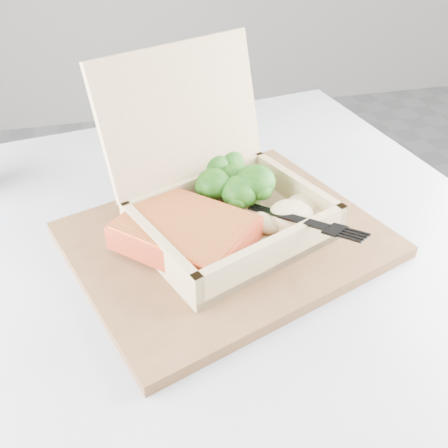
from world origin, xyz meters
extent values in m
cylinder|color=black|center=(-0.33, 0.04, 0.34)|extent=(0.08, 0.08, 0.69)
cube|color=#A9ACB3|center=(-0.33, 0.04, 0.70)|extent=(0.88, 0.88, 0.03)
cube|color=brown|center=(-0.29, 0.07, 0.72)|extent=(0.41, 0.36, 0.01)
cube|color=tan|center=(-0.28, 0.07, 0.74)|extent=(0.24, 0.22, 0.01)
cube|color=tan|center=(-0.37, 0.03, 0.75)|extent=(0.07, 0.15, 0.04)
cube|color=tan|center=(-0.20, 0.10, 0.75)|extent=(0.07, 0.15, 0.04)
cube|color=tan|center=(-0.26, 0.00, 0.75)|extent=(0.19, 0.09, 0.04)
cube|color=tan|center=(-0.31, 0.13, 0.75)|extent=(0.19, 0.09, 0.04)
cube|color=tan|center=(-0.32, 0.16, 0.84)|extent=(0.20, 0.12, 0.15)
cube|color=#E7572D|center=(-0.34, 0.05, 0.76)|extent=(0.17, 0.17, 0.03)
ellipsoid|color=#CAB783|center=(-0.22, 0.05, 0.76)|extent=(0.08, 0.07, 0.03)
cube|color=black|center=(-0.26, 0.09, 0.77)|extent=(0.06, 0.10, 0.03)
cube|color=black|center=(-0.22, 0.02, 0.77)|extent=(0.04, 0.05, 0.01)
cube|color=white|center=(-0.32, 0.24, 0.72)|extent=(0.11, 0.15, 0.00)
camera|label=1|loc=(-0.40, -0.37, 1.09)|focal=40.00mm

